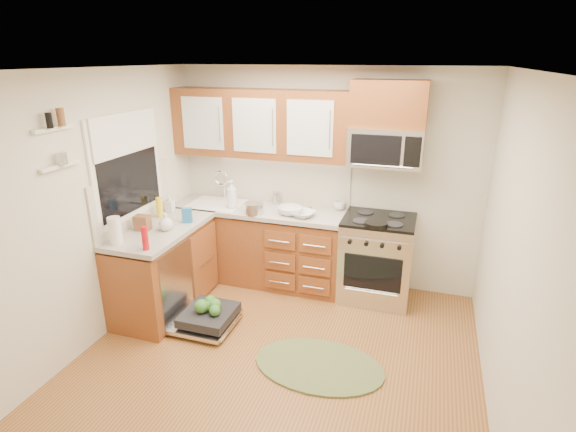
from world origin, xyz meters
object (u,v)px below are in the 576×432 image
(range, at_px, (376,259))
(dishwasher, at_px, (206,318))
(microwave, at_px, (386,147))
(paper_towel_roll, at_px, (115,230))
(sink, at_px, (217,214))
(cutting_board, at_px, (296,207))
(upper_cabinets, at_px, (260,124))
(cup, at_px, (340,206))
(bowl_b, at_px, (290,211))
(skillet, at_px, (376,224))
(rug, at_px, (319,366))
(bowl_a, at_px, (303,214))
(stock_pot, at_px, (254,208))

(range, bearing_deg, dishwasher, -143.73)
(microwave, bearing_deg, paper_towel_roll, -146.49)
(sink, bearing_deg, cutting_board, 7.71)
(upper_cabinets, height_order, sink, upper_cabinets)
(upper_cabinets, distance_m, cup, 1.29)
(upper_cabinets, bearing_deg, cup, 4.64)
(upper_cabinets, relative_size, microwave, 2.70)
(bowl_b, bearing_deg, cutting_board, 89.51)
(dishwasher, height_order, skillet, skillet)
(microwave, xyz_separation_m, rug, (-0.30, -1.51, -1.69))
(cup, bearing_deg, skillet, -44.75)
(bowl_b, bearing_deg, microwave, 12.94)
(skillet, relative_size, bowl_b, 0.86)
(bowl_a, bearing_deg, cutting_board, 120.42)
(bowl_a, bearing_deg, paper_towel_roll, -139.37)
(sink, bearing_deg, bowl_b, -5.54)
(paper_towel_roll, height_order, cup, paper_towel_roll)
(upper_cabinets, height_order, cup, upper_cabinets)
(bowl_a, bearing_deg, sink, 173.53)
(dishwasher, distance_m, skillet, 1.97)
(paper_towel_roll, relative_size, cup, 2.03)
(sink, xyz_separation_m, dishwasher, (0.39, -1.12, -0.70))
(range, height_order, paper_towel_roll, paper_towel_roll)
(bowl_b, bearing_deg, cup, 33.34)
(microwave, height_order, paper_towel_roll, microwave)
(skillet, bearing_deg, sink, 172.89)
(cup, bearing_deg, stock_pot, -154.02)
(dishwasher, xyz_separation_m, skillet, (1.53, 0.88, 0.87))
(cutting_board, bearing_deg, bowl_a, -59.58)
(sink, relative_size, skillet, 2.63)
(stock_pot, bearing_deg, microwave, 13.62)
(dishwasher, distance_m, paper_towel_roll, 1.24)
(microwave, bearing_deg, upper_cabinets, 178.98)
(upper_cabinets, relative_size, bowl_a, 7.85)
(stock_pot, bearing_deg, cup, 25.98)
(microwave, distance_m, rug, 2.29)
(microwave, bearing_deg, range, -90.00)
(skillet, bearing_deg, range, 88.65)
(skillet, bearing_deg, bowl_a, 172.02)
(stock_pot, xyz_separation_m, cutting_board, (0.39, 0.33, -0.05))
(bowl_a, height_order, cup, cup)
(skillet, xyz_separation_m, cutting_board, (-0.96, 0.37, -0.04))
(skillet, height_order, bowl_a, skillet)
(cup, bearing_deg, upper_cabinets, -175.36)
(dishwasher, xyz_separation_m, paper_towel_roll, (-0.74, -0.26, 0.96))
(paper_towel_roll, bearing_deg, rug, 0.01)
(microwave, bearing_deg, sink, -176.15)
(skillet, bearing_deg, cup, 135.25)
(paper_towel_roll, xyz_separation_m, bowl_a, (1.46, 1.25, -0.10))
(bowl_a, bearing_deg, microwave, 17.36)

